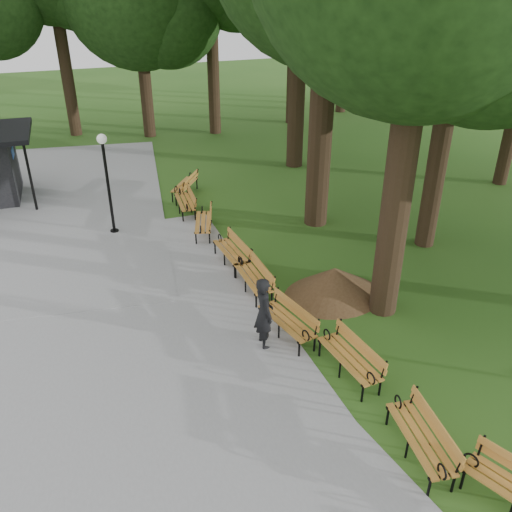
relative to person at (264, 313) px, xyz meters
name	(u,v)px	position (x,y,z in m)	size (l,w,h in m)	color
ground	(359,416)	(0.86, -2.83, -0.91)	(100.00, 100.00, 0.00)	#285418
path	(129,373)	(-3.14, 0.17, -0.88)	(12.00, 38.00, 0.06)	gray
person	(264,313)	(0.00, 0.00, 0.00)	(0.66, 0.43, 1.82)	black
lamp_post	(105,164)	(-2.27, 7.71, 1.52)	(0.32, 0.32, 3.41)	black
dirt_mound	(334,282)	(2.64, 1.32, -0.48)	(2.32, 2.32, 0.85)	#47301C
bench_2	(420,438)	(1.29, -4.08, -0.47)	(1.90, 0.64, 0.88)	#BB772B
bench_3	(349,359)	(1.29, -1.67, -0.47)	(1.90, 0.64, 0.88)	#BB772B
bench_4	(287,321)	(0.64, 0.11, -0.47)	(1.90, 0.64, 0.88)	#BB772B
bench_5	(253,278)	(0.67, 2.33, -0.47)	(1.90, 0.64, 0.88)	#BB772B
bench_6	(231,252)	(0.65, 4.02, -0.47)	(1.90, 0.64, 0.88)	#BB772B
bench_7	(203,222)	(0.53, 6.44, -0.47)	(1.90, 0.64, 0.88)	#BB772B
bench_8	(185,202)	(0.45, 8.44, -0.47)	(1.90, 0.64, 0.88)	#BB772B
bench_9	(185,185)	(0.93, 10.21, -0.47)	(1.90, 0.64, 0.88)	#BB772B
lawn_tree_1	(464,0)	(6.99, 2.95, 6.30)	(6.22, 6.22, 10.35)	black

